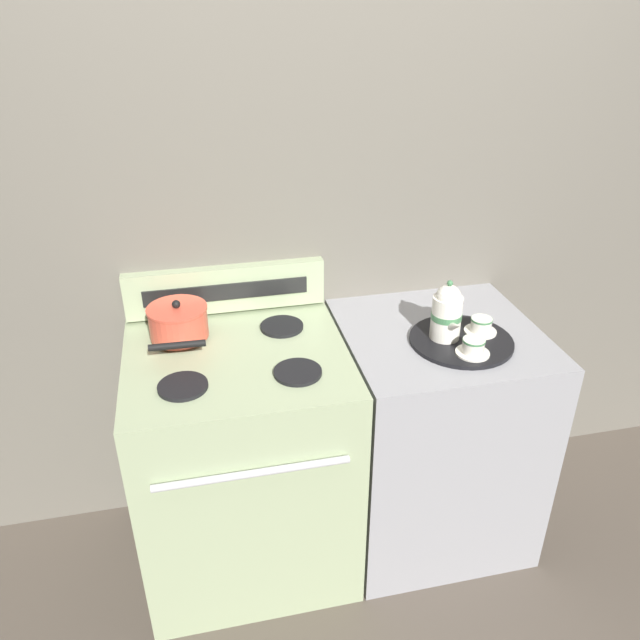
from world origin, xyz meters
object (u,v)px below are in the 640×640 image
at_px(teacup_right, 473,347).
at_px(creamer_jug, 447,313).
at_px(stove, 244,460).
at_px(teapot, 447,312).
at_px(serving_tray, 461,341).
at_px(teacup_left, 481,325).
at_px(saucepan, 178,322).

relative_size(teacup_right, creamer_jug, 1.39).
xyz_separation_m(stove, teapot, (0.70, -0.06, 0.55)).
bearing_deg(serving_tray, creamer_jug, 94.66).
relative_size(stove, teacup_left, 8.16).
bearing_deg(creamer_jug, serving_tray, -85.34).
bearing_deg(creamer_jug, teacup_right, -88.72).
distance_m(stove, serving_tray, 0.88).
height_order(stove, saucepan, saucepan).
bearing_deg(teacup_right, saucepan, 160.66).
height_order(saucepan, serving_tray, saucepan).
height_order(stove, teacup_left, teacup_left).
distance_m(teacup_left, teacup_right, 0.15).
bearing_deg(saucepan, serving_tray, -13.77).
xyz_separation_m(saucepan, teacup_right, (0.92, -0.32, -0.03)).
xyz_separation_m(serving_tray, creamer_jug, (-0.01, 0.11, 0.05)).
xyz_separation_m(serving_tray, teacup_left, (0.08, 0.03, 0.03)).
height_order(teapot, teacup_right, teapot).
relative_size(teapot, teacup_left, 1.91).
relative_size(saucepan, teacup_left, 2.71).
bearing_deg(stove, teacup_right, -13.41).
height_order(stove, teapot, teapot).
bearing_deg(teacup_right, teapot, 112.10).
distance_m(saucepan, creamer_jug, 0.92).
distance_m(saucepan, serving_tray, 0.95).
xyz_separation_m(stove, saucepan, (-0.18, 0.15, 0.51)).
height_order(stove, creamer_jug, creamer_jug).
bearing_deg(teapot, stove, 175.12).
bearing_deg(stove, teacup_left, -3.60).
bearing_deg(serving_tray, stove, 173.81).
xyz_separation_m(serving_tray, teacup_right, (-0.00, -0.10, 0.03)).
bearing_deg(teapot, saucepan, 166.78).
xyz_separation_m(teacup_left, creamer_jug, (-0.09, 0.08, 0.01)).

